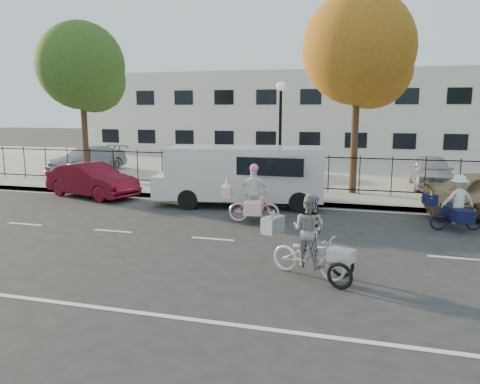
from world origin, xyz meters
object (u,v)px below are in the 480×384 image
(bull_bike, at_px, (457,208))
(white_van, at_px, (243,173))
(lamppost, at_px, (280,117))
(lot_car_a, at_px, (87,159))
(lot_car_c, at_px, (252,160))
(zebra_trike, at_px, (309,245))
(lot_car_d, at_px, (431,171))
(pedestrian, at_px, (177,167))
(red_sedan, at_px, (92,180))
(unicorn_bike, at_px, (253,201))

(bull_bike, height_order, white_van, white_van)
(lamppost, bearing_deg, lot_car_a, 163.08)
(lot_car_c, bearing_deg, white_van, -74.82)
(zebra_trike, xyz_separation_m, lot_car_d, (3.66, 11.71, 0.15))
(pedestrian, distance_m, lot_car_a, 7.45)
(bull_bike, relative_size, lot_car_d, 0.45)
(white_van, xyz_separation_m, red_sedan, (-6.17, 0.00, -0.50))
(bull_bike, bearing_deg, lot_car_d, -16.35)
(lot_car_a, bearing_deg, zebra_trike, -22.21)
(zebra_trike, relative_size, lot_car_c, 0.47)
(lot_car_a, xyz_separation_m, lot_car_d, (17.06, -0.55, 0.02))
(unicorn_bike, xyz_separation_m, bull_bike, (5.85, 0.65, -0.03))
(lamppost, xyz_separation_m, zebra_trike, (2.33, -8.89, -2.44))
(white_van, distance_m, red_sedan, 6.19)
(zebra_trike, distance_m, lot_car_d, 12.27)
(zebra_trike, relative_size, bull_bike, 1.13)
(lamppost, relative_size, zebra_trike, 2.14)
(lot_car_c, bearing_deg, pedestrian, -111.13)
(bull_bike, distance_m, lot_car_a, 18.52)
(white_van, height_order, lot_car_a, white_van)
(red_sedan, relative_size, lot_car_d, 1.02)
(lot_car_a, bearing_deg, pedestrian, -6.63)
(white_van, height_order, lot_car_d, white_van)
(zebra_trike, height_order, lot_car_a, zebra_trike)
(red_sedan, height_order, lot_car_a, lot_car_a)
(zebra_trike, xyz_separation_m, lot_car_c, (-4.65, 13.47, 0.19))
(zebra_trike, xyz_separation_m, red_sedan, (-9.41, 6.59, -0.01))
(pedestrian, bearing_deg, unicorn_bike, 122.50)
(bull_bike, relative_size, lot_car_c, 0.41)
(unicorn_bike, relative_size, lot_car_c, 0.42)
(zebra_trike, bearing_deg, lot_car_a, 67.51)
(bull_bike, distance_m, pedestrian, 11.10)
(bull_bike, relative_size, pedestrian, 1.05)
(unicorn_bike, relative_size, bull_bike, 1.02)
(bull_bike, bearing_deg, lot_car_c, 28.06)
(pedestrian, relative_size, lot_car_a, 0.38)
(lamppost, bearing_deg, lot_car_c, 116.79)
(zebra_trike, relative_size, white_van, 0.33)
(unicorn_bike, xyz_separation_m, pedestrian, (-4.49, 4.65, 0.33))
(zebra_trike, height_order, unicorn_bike, unicorn_bike)
(unicorn_bike, bearing_deg, red_sedan, 63.85)
(zebra_trike, height_order, lot_car_d, zebra_trike)
(white_van, distance_m, pedestrian, 4.21)
(red_sedan, bearing_deg, zebra_trike, -107.77)
(lamppost, relative_size, lot_car_c, 1.00)
(lot_car_a, bearing_deg, lamppost, 3.31)
(pedestrian, distance_m, lot_car_c, 5.04)
(pedestrian, relative_size, lot_car_d, 0.43)
(unicorn_bike, height_order, pedestrian, pedestrian)
(zebra_trike, bearing_deg, pedestrian, 57.19)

